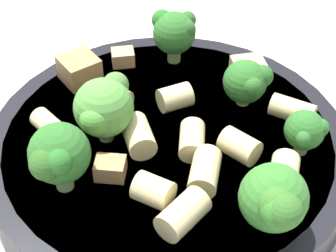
# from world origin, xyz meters

# --- Properties ---
(ground_plane) EXTENTS (2.00, 2.00, 0.00)m
(ground_plane) POSITION_xyz_m (0.00, 0.00, 0.00)
(ground_plane) COLOR beige
(pasta_bowl) EXTENTS (0.24, 0.24, 0.03)m
(pasta_bowl) POSITION_xyz_m (0.00, 0.00, 0.02)
(pasta_bowl) COLOR black
(pasta_bowl) RESTS_ON ground_plane
(broccoli_floret_0) EXTENTS (0.03, 0.03, 0.03)m
(broccoli_floret_0) POSITION_xyz_m (-0.05, -0.04, 0.05)
(broccoli_floret_0) COLOR #9EC175
(broccoli_floret_0) RESTS_ON pasta_bowl
(broccoli_floret_1) EXTENTS (0.04, 0.03, 0.04)m
(broccoli_floret_1) POSITION_xyz_m (0.01, -0.09, 0.06)
(broccoli_floret_1) COLOR #84AD60
(broccoli_floret_1) RESTS_ON pasta_bowl
(broccoli_floret_2) EXTENTS (0.04, 0.04, 0.04)m
(broccoli_floret_2) POSITION_xyz_m (-0.07, 0.07, 0.06)
(broccoli_floret_2) COLOR #84AD60
(broccoli_floret_2) RESTS_ON pasta_bowl
(broccoli_floret_3) EXTENTS (0.03, 0.03, 0.03)m
(broccoli_floret_3) POSITION_xyz_m (-0.08, 0.00, 0.05)
(broccoli_floret_3) COLOR #84AD60
(broccoli_floret_3) RESTS_ON pasta_bowl
(broccoli_floret_4) EXTENTS (0.04, 0.04, 0.04)m
(broccoli_floret_4) POSITION_xyz_m (0.04, 0.01, 0.06)
(broccoli_floret_4) COLOR #84AD60
(broccoli_floret_4) RESTS_ON pasta_bowl
(broccoli_floret_5) EXTENTS (0.04, 0.04, 0.05)m
(broccoli_floret_5) POSITION_xyz_m (0.05, 0.05, 0.06)
(broccoli_floret_5) COLOR #93B766
(broccoli_floret_5) RESTS_ON pasta_bowl
(rigatoni_0) EXTENTS (0.03, 0.03, 0.02)m
(rigatoni_0) POSITION_xyz_m (-0.02, 0.07, 0.04)
(rigatoni_0) COLOR beige
(rigatoni_0) RESTS_ON pasta_bowl
(rigatoni_1) EXTENTS (0.03, 0.03, 0.02)m
(rigatoni_1) POSITION_xyz_m (0.00, -0.03, 0.04)
(rigatoni_1) COLOR beige
(rigatoni_1) RESTS_ON pasta_bowl
(rigatoni_2) EXTENTS (0.03, 0.03, 0.02)m
(rigatoni_2) POSITION_xyz_m (0.02, 0.01, 0.04)
(rigatoni_2) COLOR beige
(rigatoni_2) RESTS_ON pasta_bowl
(rigatoni_3) EXTENTS (0.03, 0.03, 0.01)m
(rigatoni_3) POSITION_xyz_m (0.08, 0.01, 0.04)
(rigatoni_3) COLOR beige
(rigatoni_3) RESTS_ON pasta_bowl
(rigatoni_4) EXTENTS (0.03, 0.03, 0.02)m
(rigatoni_4) POSITION_xyz_m (0.04, -0.03, 0.04)
(rigatoni_4) COLOR beige
(rigatoni_4) RESTS_ON pasta_bowl
(rigatoni_5) EXTENTS (0.02, 0.03, 0.02)m
(rigatoni_5) POSITION_xyz_m (-0.02, 0.01, 0.04)
(rigatoni_5) COLOR beige
(rigatoni_5) RESTS_ON pasta_bowl
(rigatoni_6) EXTENTS (0.03, 0.02, 0.02)m
(rigatoni_6) POSITION_xyz_m (0.00, 0.05, 0.04)
(rigatoni_6) COLOR beige
(rigatoni_6) RESTS_ON pasta_bowl
(rigatoni_7) EXTENTS (0.03, 0.02, 0.02)m
(rigatoni_7) POSITION_xyz_m (-0.08, -0.03, 0.04)
(rigatoni_7) COLOR beige
(rigatoni_7) RESTS_ON pasta_bowl
(rigatoni_8) EXTENTS (0.02, 0.03, 0.02)m
(rigatoni_8) POSITION_xyz_m (-0.07, 0.03, 0.04)
(rigatoni_8) COLOR beige
(rigatoni_8) RESTS_ON pasta_bowl
(rigatoni_9) EXTENTS (0.03, 0.03, 0.02)m
(rigatoni_9) POSITION_xyz_m (-0.05, 0.01, 0.04)
(rigatoni_9) COLOR beige
(rigatoni_9) RESTS_ON pasta_bowl
(rigatoni_10) EXTENTS (0.02, 0.03, 0.02)m
(rigatoni_10) POSITION_xyz_m (-0.03, 0.03, 0.04)
(rigatoni_10) COLOR beige
(rigatoni_10) RESTS_ON pasta_bowl
(chicken_chunk_0) EXTENTS (0.03, 0.03, 0.01)m
(chicken_chunk_0) POSITION_xyz_m (-0.05, -0.07, 0.04)
(chicken_chunk_0) COLOR tan
(chicken_chunk_0) RESTS_ON pasta_bowl
(chicken_chunk_1) EXTENTS (0.04, 0.04, 0.02)m
(chicken_chunk_1) POSITION_xyz_m (0.07, -0.05, 0.04)
(chicken_chunk_1) COLOR #A87A4C
(chicken_chunk_1) RESTS_ON pasta_bowl
(chicken_chunk_2) EXTENTS (0.02, 0.02, 0.01)m
(chicken_chunk_2) POSITION_xyz_m (0.05, -0.08, 0.04)
(chicken_chunk_2) COLOR tan
(chicken_chunk_2) RESTS_ON pasta_bowl
(chicken_chunk_3) EXTENTS (0.02, 0.02, 0.01)m
(chicken_chunk_3) POSITION_xyz_m (0.03, 0.04, 0.04)
(chicken_chunk_3) COLOR #A87A4C
(chicken_chunk_3) RESTS_ON pasta_bowl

